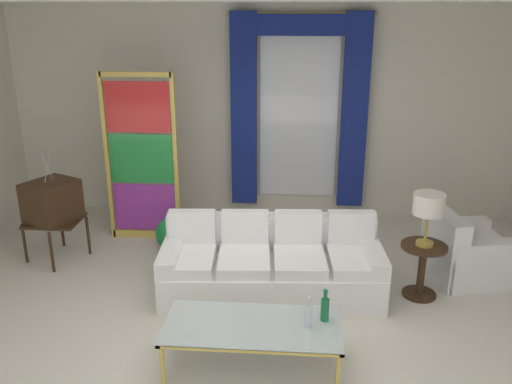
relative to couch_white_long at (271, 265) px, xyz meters
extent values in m
plane|color=silver|center=(-0.27, -0.65, -0.31)|extent=(16.00, 16.00, 0.00)
cube|color=silver|center=(-0.27, 2.41, 1.19)|extent=(8.00, 0.12, 3.00)
cube|color=white|center=(-0.27, 0.15, 2.71)|extent=(8.00, 7.60, 0.04)
cube|color=white|center=(0.26, 2.33, 1.24)|extent=(1.10, 0.02, 2.50)
cylinder|color=gold|center=(0.26, 2.25, 2.55)|extent=(2.00, 0.04, 0.04)
cube|color=navy|center=(-0.51, 2.23, 1.24)|extent=(0.36, 0.12, 2.70)
cube|color=navy|center=(1.03, 2.23, 1.24)|extent=(0.36, 0.12, 2.70)
cube|color=navy|center=(0.26, 2.23, 2.41)|extent=(1.80, 0.10, 0.28)
cube|color=white|center=(0.01, -0.09, -0.12)|extent=(2.37, 1.05, 0.38)
cube|color=white|center=(-0.02, 0.28, 0.08)|extent=(2.33, 0.35, 0.78)
cube|color=white|center=(1.07, -0.02, -0.03)|extent=(0.26, 0.87, 0.56)
cube|color=white|center=(-1.06, -0.16, -0.03)|extent=(0.26, 0.87, 0.56)
cube|color=white|center=(0.88, -0.09, 0.13)|extent=(0.58, 0.77, 0.12)
cube|color=white|center=(0.86, 0.23, 0.35)|extent=(0.52, 0.17, 0.40)
cube|color=white|center=(0.30, -0.12, 0.13)|extent=(0.58, 0.77, 0.12)
cube|color=white|center=(0.28, 0.19, 0.35)|extent=(0.52, 0.17, 0.40)
cube|color=white|center=(-0.28, -0.16, 0.13)|extent=(0.58, 0.77, 0.12)
cube|color=white|center=(-0.30, 0.16, 0.35)|extent=(0.52, 0.17, 0.40)
cube|color=white|center=(-0.86, -0.20, 0.13)|extent=(0.58, 0.77, 0.12)
cube|color=white|center=(-0.88, 0.12, 0.35)|extent=(0.52, 0.17, 0.40)
cube|color=silver|center=(-0.10, -1.32, 0.09)|extent=(1.51, 0.68, 0.02)
cube|color=gold|center=(-0.10, -1.00, 0.07)|extent=(1.51, 0.04, 0.03)
cube|color=gold|center=(-0.10, -1.64, 0.07)|extent=(1.51, 0.04, 0.03)
cube|color=gold|center=(-0.83, -1.32, 0.07)|extent=(0.04, 0.68, 0.03)
cube|color=gold|center=(0.64, -1.32, 0.07)|extent=(0.04, 0.68, 0.03)
cylinder|color=gold|center=(-0.81, -1.02, -0.12)|extent=(0.04, 0.04, 0.38)
cylinder|color=gold|center=(0.62, -1.02, -0.12)|extent=(0.04, 0.04, 0.38)
cylinder|color=gold|center=(-0.81, -1.62, -0.12)|extent=(0.04, 0.04, 0.38)
cylinder|color=gold|center=(0.62, -1.62, -0.12)|extent=(0.04, 0.04, 0.38)
cylinder|color=silver|center=(0.38, -1.31, 0.20)|extent=(0.06, 0.06, 0.19)
cylinder|color=silver|center=(0.38, -1.31, 0.33)|extent=(0.03, 0.03, 0.06)
sphere|color=silver|center=(0.38, -1.31, 0.37)|extent=(0.04, 0.04, 0.04)
cylinder|color=#196B3D|center=(0.52, -1.21, 0.21)|extent=(0.07, 0.07, 0.20)
cylinder|color=#196B3D|center=(0.52, -1.21, 0.34)|extent=(0.03, 0.03, 0.06)
sphere|color=#196B3D|center=(0.52, -1.21, 0.39)|extent=(0.04, 0.04, 0.04)
cube|color=#382314|center=(-2.67, 0.58, 0.19)|extent=(0.62, 0.54, 0.03)
cylinder|color=#382314|center=(-3.00, 0.44, -0.06)|extent=(0.04, 0.04, 0.50)
cylinder|color=#382314|center=(-2.76, 0.94, -0.06)|extent=(0.04, 0.04, 0.50)
cylinder|color=#382314|center=(-2.57, 0.22, -0.06)|extent=(0.04, 0.04, 0.50)
cylinder|color=#382314|center=(-2.33, 0.73, -0.06)|extent=(0.04, 0.04, 0.50)
cube|color=#382314|center=(-2.67, 0.58, 0.45)|extent=(0.68, 0.71, 0.48)
cube|color=black|center=(-2.88, 0.69, 0.47)|extent=(0.18, 0.36, 0.30)
cylinder|color=gold|center=(-2.91, 0.61, 0.28)|extent=(0.03, 0.04, 0.04)
cylinder|color=gold|center=(-2.84, 0.76, 0.28)|extent=(0.03, 0.04, 0.04)
cylinder|color=silver|center=(-2.67, 0.58, 0.87)|extent=(0.07, 0.12, 0.34)
cylinder|color=silver|center=(-2.67, 0.58, 0.87)|extent=(0.07, 0.12, 0.34)
cube|color=white|center=(2.23, 0.48, -0.11)|extent=(0.94, 0.94, 0.40)
cube|color=white|center=(2.23, 0.48, 0.14)|extent=(0.81, 0.81, 0.10)
cube|color=white|center=(1.92, 0.42, 0.09)|extent=(0.35, 0.82, 0.80)
cube|color=white|center=(2.17, 0.80, -0.02)|extent=(0.76, 0.32, 0.58)
cube|color=white|center=(2.30, 0.17, -0.02)|extent=(0.76, 0.32, 0.58)
cube|color=gold|center=(-2.20, 1.29, 0.79)|extent=(0.05, 0.05, 2.20)
cube|color=gold|center=(-1.30, 1.29, 0.79)|extent=(0.05, 0.05, 2.20)
cube|color=gold|center=(-1.75, 1.29, 1.86)|extent=(0.90, 0.05, 0.06)
cube|color=gold|center=(-1.75, 1.29, -0.26)|extent=(0.90, 0.05, 0.10)
cube|color=purple|center=(-1.75, 1.29, 0.13)|extent=(0.82, 0.02, 0.64)
cube|color=#238E3D|center=(-1.75, 1.29, 0.79)|extent=(0.82, 0.02, 0.64)
cube|color=red|center=(-1.75, 1.29, 1.46)|extent=(0.82, 0.02, 0.64)
cylinder|color=beige|center=(-1.31, 0.99, -0.28)|extent=(0.16, 0.16, 0.06)
ellipsoid|color=navy|center=(-1.31, 0.99, -0.17)|extent=(0.18, 0.32, 0.20)
sphere|color=navy|center=(-1.31, 1.13, -0.06)|extent=(0.09, 0.09, 0.09)
cone|color=gold|center=(-1.31, 1.19, -0.06)|extent=(0.02, 0.04, 0.02)
cone|color=green|center=(-1.31, 0.81, -0.07)|extent=(0.44, 0.40, 0.50)
cylinder|color=#382314|center=(1.60, 0.00, 0.27)|extent=(0.48, 0.48, 0.03)
cylinder|color=#382314|center=(1.60, 0.00, -0.02)|extent=(0.08, 0.08, 0.55)
cylinder|color=#382314|center=(1.60, 0.00, -0.29)|extent=(0.36, 0.36, 0.03)
cylinder|color=#B29338|center=(1.60, 0.00, 0.31)|extent=(0.18, 0.18, 0.04)
cylinder|color=#B29338|center=(1.60, 0.00, 0.51)|extent=(0.03, 0.03, 0.36)
cylinder|color=silver|center=(1.60, 0.00, 0.75)|extent=(0.32, 0.32, 0.22)
camera|label=1|loc=(0.24, -5.25, 2.68)|focal=37.83mm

